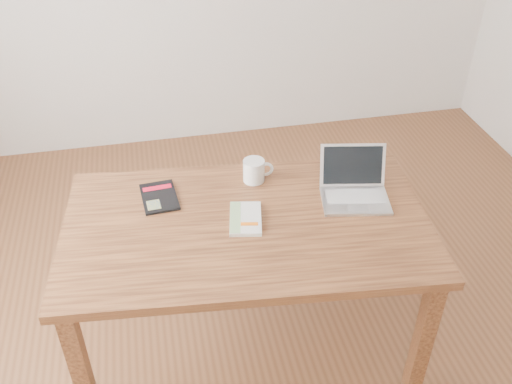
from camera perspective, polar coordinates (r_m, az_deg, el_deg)
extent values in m
plane|color=brown|center=(2.86, 2.68, -14.41)|extent=(4.00, 4.00, 0.00)
cube|color=brown|center=(2.31, -0.91, -3.41)|extent=(1.55, 0.98, 0.04)
cube|color=brown|center=(2.39, -17.04, -16.93)|extent=(0.07, 0.07, 0.71)
cube|color=brown|center=(2.48, 16.32, -14.19)|extent=(0.07, 0.07, 0.71)
cube|color=brown|center=(2.87, -15.17, -5.44)|extent=(0.07, 0.07, 0.71)
cube|color=brown|center=(2.95, 11.69, -3.59)|extent=(0.07, 0.07, 0.71)
cube|color=beige|center=(2.31, -1.05, -2.69)|extent=(0.16, 0.23, 0.01)
cube|color=white|center=(2.30, -1.05, -2.68)|extent=(0.16, 0.23, 0.02)
cube|color=#7FA66E|center=(2.30, -2.09, -2.51)|extent=(0.08, 0.21, 0.00)
cube|color=#DA620F|center=(2.26, -0.67, -3.21)|extent=(0.07, 0.03, 0.00)
cube|color=black|center=(2.46, -9.64, -0.49)|extent=(0.16, 0.23, 0.01)
cube|color=red|center=(2.51, -9.86, 0.42)|extent=(0.13, 0.04, 0.00)
cube|color=#7D865B|center=(2.41, -10.20, -1.27)|extent=(0.06, 0.07, 0.00)
cube|color=silver|center=(2.44, 9.90, -0.87)|extent=(0.31, 0.24, 0.01)
cube|color=silver|center=(2.45, 9.83, -0.40)|extent=(0.26, 0.14, 0.00)
cube|color=#BCBCC1|center=(2.39, 10.15, -1.58)|extent=(0.09, 0.06, 0.00)
cube|color=silver|center=(2.49, 9.64, 2.68)|extent=(0.29, 0.12, 0.18)
cube|color=black|center=(2.48, 9.66, 2.65)|extent=(0.26, 0.11, 0.16)
cylinder|color=white|center=(2.51, -0.22, 2.15)|extent=(0.10, 0.10, 0.10)
cylinder|color=black|center=(2.48, -0.22, 3.05)|extent=(0.08, 0.08, 0.01)
torus|color=white|center=(2.52, 0.98, 2.29)|extent=(0.07, 0.01, 0.07)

